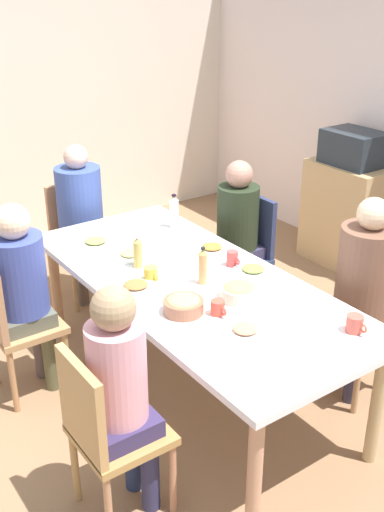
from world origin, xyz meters
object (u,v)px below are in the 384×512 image
(chair_2, at_px, (369,313))
(chair_4, at_px, (105,429))
(chair_0, at_px, (11,320))
(cup_0, at_px, (218,308))
(cup_1, at_px, (151,274))
(person_4, at_px, (121,385))
(plate_1, at_px, (96,243))
(bowl_1, at_px, (183,305))
(plate_2, at_px, (245,331))
(bowl_0, at_px, (239,291))
(person_2, at_px, (364,281))
(chair_3, at_px, (245,248))
(dining_table, at_px, (192,290))
(chair_1, at_px, (78,234))
(microwave, at_px, (354,148))
(plate_5, at_px, (253,270))
(side_cabinet, at_px, (346,214))
(person_0, at_px, (22,282))
(cup_3, at_px, (233,259))
(bottle_1, at_px, (203,266))
(plate_0, at_px, (212,248))
(bottle_0, at_px, (138,253))
(person_3, at_px, (236,226))
(plate_3, at_px, (136,287))
(plate_4, at_px, (131,255))
(bottle_2, at_px, (174,212))
(person_1, at_px, (81,209))
(cup_2, at_px, (355,324))

(chair_2, distance_m, chair_4, 1.78)
(chair_0, height_order, cup_0, chair_0)
(chair_2, bearing_deg, chair_4, -90.00)
(cup_1, bearing_deg, cup_0, 7.94)
(person_4, distance_m, plate_1, 1.47)
(chair_4, height_order, bowl_1, chair_4)
(plate_2, xyz_separation_m, bowl_0, (-0.29, 0.20, 0.03))
(person_2, relative_size, chair_3, 1.40)
(dining_table, distance_m, chair_1, 1.55)
(chair_4, bearing_deg, dining_table, 123.09)
(bowl_1, distance_m, microwave, 2.62)
(plate_5, bearing_deg, side_cabinet, 115.45)
(person_0, bearing_deg, person_4, 0.13)
(chair_4, relative_size, cup_3, 8.48)
(chair_4, relative_size, bottle_1, 4.02)
(person_0, relative_size, plate_0, 5.28)
(plate_1, bearing_deg, person_0, -71.70)
(chair_2, relative_size, bottle_0, 4.40)
(chair_1, distance_m, bottle_1, 1.65)
(person_3, xyz_separation_m, plate_3, (0.49, -1.12, 0.06))
(cup_1, distance_m, bottle_0, 0.20)
(plate_5, bearing_deg, chair_2, 50.63)
(plate_0, bearing_deg, cup_3, -7.74)
(person_3, distance_m, person_4, 1.97)
(chair_4, xyz_separation_m, side_cabinet, (-1.31, 3.05, -0.06))
(plate_4, height_order, cup_3, cup_3)
(chair_0, distance_m, chair_1, 1.31)
(chair_2, height_order, plate_5, chair_2)
(person_0, xyz_separation_m, cup_0, (0.98, 0.68, 0.06))
(bottle_0, bearing_deg, bottle_2, 127.26)
(person_1, xyz_separation_m, plate_0, (1.19, 0.34, 0.02))
(dining_table, xyz_separation_m, chair_3, (-0.58, 0.89, -0.18))
(person_1, bearing_deg, bottle_1, 0.89)
(chair_2, relative_size, side_cabinet, 1.00)
(chair_3, xyz_separation_m, bowl_0, (0.91, -0.81, 0.29))
(chair_3, bearing_deg, bowl_1, -53.04)
(person_4, bearing_deg, cup_2, 73.09)
(bowl_0, bearing_deg, dining_table, -166.64)
(person_0, height_order, cup_3, person_0)
(chair_4, distance_m, plate_3, 0.91)
(plate_1, height_order, bottle_1, bottle_1)
(person_4, xyz_separation_m, plate_3, (-0.67, 0.47, 0.06))
(bowl_0, xyz_separation_m, bottle_1, (-0.26, -0.05, 0.06))
(plate_3, xyz_separation_m, bottle_1, (0.16, 0.35, 0.09))
(chair_0, bearing_deg, dining_table, 56.91)
(plate_1, bearing_deg, person_1, 161.91)
(person_1, distance_m, bottle_1, 1.53)
(plate_1, distance_m, bottle_0, 0.46)
(cup_3, bearing_deg, cup_0, -45.90)
(plate_4, relative_size, bottle_0, 1.10)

